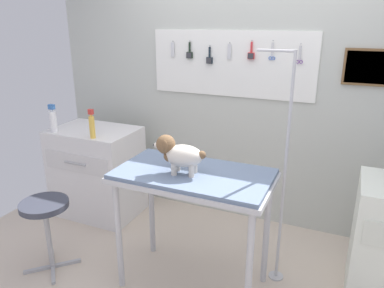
% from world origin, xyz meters
% --- Properties ---
extents(rear_wall_panel, '(4.00, 0.11, 2.30)m').
position_xyz_m(rear_wall_panel, '(-0.00, 1.28, 1.16)').
color(rear_wall_panel, '#B4B8AF').
rests_on(rear_wall_panel, ground).
extents(grooming_table, '(1.06, 0.59, 0.90)m').
position_xyz_m(grooming_table, '(-0.07, 0.14, 0.80)').
color(grooming_table, '#B7B7BC').
rests_on(grooming_table, ground).
extents(grooming_arm, '(0.29, 0.11, 1.69)m').
position_xyz_m(grooming_arm, '(0.47, 0.45, 0.79)').
color(grooming_arm, '#B7B7BC').
rests_on(grooming_arm, ground).
extents(dog, '(0.36, 0.20, 0.26)m').
position_xyz_m(dog, '(-0.16, 0.08, 1.03)').
color(dog, beige).
rests_on(dog, grooming_table).
extents(counter_left, '(0.80, 0.58, 0.87)m').
position_xyz_m(counter_left, '(-1.38, 0.75, 0.44)').
color(counter_left, silver).
rests_on(counter_left, ground).
extents(stool, '(0.36, 0.36, 0.58)m').
position_xyz_m(stool, '(-1.16, -0.15, 0.48)').
color(stool, '#9E9EA3').
rests_on(stool, ground).
extents(detangler_spray, '(0.06, 0.06, 0.26)m').
position_xyz_m(detangler_spray, '(-1.66, 0.54, 0.98)').
color(detangler_spray, white).
rests_on(detangler_spray, counter_left).
extents(spray_bottle_tall, '(0.05, 0.05, 0.26)m').
position_xyz_m(spray_bottle_tall, '(-1.21, 0.53, 0.98)').
color(spray_bottle_tall, '#E7B747').
rests_on(spray_bottle_tall, counter_left).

